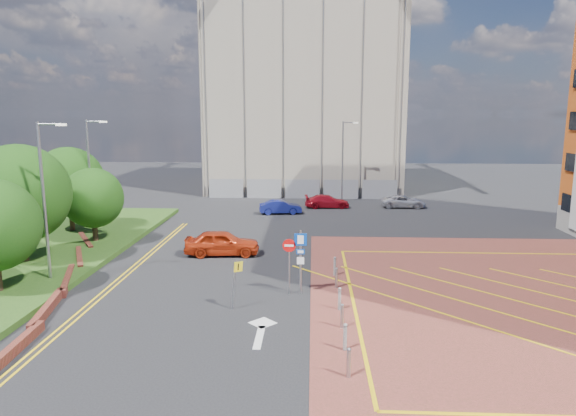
# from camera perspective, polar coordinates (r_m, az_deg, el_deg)

# --- Properties ---
(ground) EXTENTS (140.00, 140.00, 0.00)m
(ground) POSITION_cam_1_polar(r_m,az_deg,el_deg) (24.49, 0.13, -10.32)
(ground) COLOR black
(ground) RESTS_ON ground
(retaining_wall) EXTENTS (6.06, 20.33, 0.40)m
(retaining_wall) POSITION_cam_1_polar(r_m,az_deg,el_deg) (29.25, -23.64, -7.32)
(retaining_wall) COLOR maroon
(retaining_wall) RESTS_ON ground
(tree_b) EXTENTS (5.60, 5.60, 6.74)m
(tree_b) POSITION_cam_1_polar(r_m,az_deg,el_deg) (32.72, -27.66, 1.42)
(tree_b) COLOR #3D2B1C
(tree_b) RESTS_ON grass_bed
(tree_c) EXTENTS (4.00, 4.00, 4.90)m
(tree_c) POSITION_cam_1_polar(r_m,az_deg,el_deg) (36.37, -20.86, 1.05)
(tree_c) COLOR #3D2B1C
(tree_c) RESTS_ON grass_bed
(tree_d) EXTENTS (5.00, 5.00, 6.08)m
(tree_d) POSITION_cam_1_polar(r_m,az_deg,el_deg) (40.23, -23.16, 2.70)
(tree_d) COLOR #3D2B1C
(tree_d) RESTS_ON grass_bed
(lamp_left_near) EXTENTS (1.53, 0.16, 8.00)m
(lamp_left_near) POSITION_cam_1_polar(r_m,az_deg,el_deg) (28.57, -25.40, 1.33)
(lamp_left_near) COLOR #9EA0A8
(lamp_left_near) RESTS_ON grass_bed
(lamp_left_far) EXTENTS (1.53, 0.16, 8.00)m
(lamp_left_far) POSITION_cam_1_polar(r_m,az_deg,el_deg) (38.37, -21.08, 3.70)
(lamp_left_far) COLOR #9EA0A8
(lamp_left_far) RESTS_ON grass_bed
(lamp_back) EXTENTS (1.53, 0.16, 8.00)m
(lamp_back) POSITION_cam_1_polar(r_m,az_deg,el_deg) (51.16, 6.17, 5.49)
(lamp_back) COLOR #9EA0A8
(lamp_back) RESTS_ON ground
(sign_cluster) EXTENTS (1.17, 0.12, 3.20)m
(sign_cluster) POSITION_cam_1_polar(r_m,az_deg,el_deg) (24.80, 0.93, -5.30)
(sign_cluster) COLOR #9EA0A8
(sign_cluster) RESTS_ON ground
(warning_sign) EXTENTS (0.55, 0.38, 2.24)m
(warning_sign) POSITION_cam_1_polar(r_m,az_deg,el_deg) (23.18, -5.85, -7.84)
(warning_sign) COLOR #9EA0A8
(warning_sign) RESTS_ON ground
(bollard_row) EXTENTS (0.14, 11.14, 0.90)m
(bollard_row) POSITION_cam_1_polar(r_m,az_deg,el_deg) (22.78, 5.83, -10.74)
(bollard_row) COLOR #9EA0A8
(bollard_row) RESTS_ON forecourt
(construction_building) EXTENTS (21.20, 19.20, 22.00)m
(construction_building) POSITION_cam_1_polar(r_m,az_deg,el_deg) (62.94, 1.84, 12.50)
(construction_building) COLOR #9F9282
(construction_building) RESTS_ON ground
(construction_fence) EXTENTS (21.60, 0.06, 2.00)m
(construction_fence) POSITION_cam_1_polar(r_m,az_deg,el_deg) (53.44, 2.67, 2.12)
(construction_fence) COLOR gray
(construction_fence) RESTS_ON ground
(car_red_left) EXTENTS (4.75, 2.24, 1.57)m
(car_red_left) POSITION_cam_1_polar(r_m,az_deg,el_deg) (32.24, -7.34, -3.84)
(car_red_left) COLOR #B22C0F
(car_red_left) RESTS_ON ground
(car_blue_back) EXTENTS (3.86, 1.80, 1.22)m
(car_blue_back) POSITION_cam_1_polar(r_m,az_deg,el_deg) (45.20, -0.85, 0.12)
(car_blue_back) COLOR navy
(car_blue_back) RESTS_ON ground
(car_red_back) EXTENTS (4.29, 2.01, 1.21)m
(car_red_back) POSITION_cam_1_polar(r_m,az_deg,el_deg) (48.30, 4.36, 0.74)
(car_red_back) COLOR #A00D1A
(car_red_back) RESTS_ON ground
(car_silver_back) EXTENTS (4.16, 1.98, 1.15)m
(car_silver_back) POSITION_cam_1_polar(r_m,az_deg,el_deg) (49.47, 12.71, 0.71)
(car_silver_back) COLOR #BBBAC2
(car_silver_back) RESTS_ON ground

